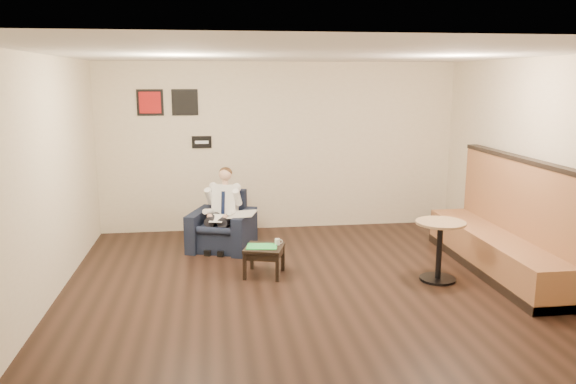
{
  "coord_description": "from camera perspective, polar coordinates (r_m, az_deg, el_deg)",
  "views": [
    {
      "loc": [
        -1.14,
        -6.33,
        2.54
      ],
      "look_at": [
        -0.11,
        1.2,
        0.99
      ],
      "focal_mm": 35.0,
      "sensor_mm": 36.0,
      "label": 1
    }
  ],
  "objects": [
    {
      "name": "art_print_left",
      "position": [
        9.37,
        -13.83,
        8.82
      ],
      "size": [
        0.42,
        0.03,
        0.42
      ],
      "primitive_type": "cube",
      "color": "#B51616",
      "rests_on": "wall_back"
    },
    {
      "name": "seated_man",
      "position": [
        8.35,
        -6.99,
        -2.12
      ],
      "size": [
        0.8,
        0.96,
        1.16
      ],
      "primitive_type": null,
      "rotation": [
        0.0,
        0.0,
        -0.34
      ],
      "color": "white",
      "rests_on": "armchair"
    },
    {
      "name": "banquette",
      "position": [
        7.89,
        20.69,
        -2.33
      ],
      "size": [
        0.7,
        2.93,
        1.5
      ],
      "primitive_type": "cube",
      "color": "#98613B",
      "rests_on": "ground"
    },
    {
      "name": "wall_left",
      "position": [
        6.69,
        -23.8,
        0.75
      ],
      "size": [
        0.02,
        6.0,
        2.8
      ],
      "primitive_type": "cube",
      "color": "#EFE2C4",
      "rests_on": "ground"
    },
    {
      "name": "newspaper",
      "position": [
        8.27,
        -4.62,
        -2.24
      ],
      "size": [
        0.48,
        0.55,
        0.01
      ],
      "primitive_type": "cube",
      "rotation": [
        0.0,
        0.0,
        -0.29
      ],
      "color": "silver",
      "rests_on": "armchair"
    },
    {
      "name": "coffee_mug",
      "position": [
        7.38,
        -1.09,
        -5.08
      ],
      "size": [
        0.09,
        0.09,
        0.08
      ],
      "primitive_type": "cylinder",
      "rotation": [
        0.0,
        0.0,
        -0.3
      ],
      "color": "white",
      "rests_on": "side_table"
    },
    {
      "name": "wall_front",
      "position": [
        3.7,
        10.66,
        -6.59
      ],
      "size": [
        6.0,
        0.02,
        2.8
      ],
      "primitive_type": "cube",
      "color": "#EFE2C4",
      "rests_on": "ground"
    },
    {
      "name": "seating_sign",
      "position": [
        9.37,
        -8.76,
        5.03
      ],
      "size": [
        0.32,
        0.02,
        0.2
      ],
      "primitive_type": "cube",
      "color": "black",
      "rests_on": "wall_back"
    },
    {
      "name": "lap_papers",
      "position": [
        8.28,
        -7.19,
        -2.67
      ],
      "size": [
        0.26,
        0.32,
        0.01
      ],
      "primitive_type": "cube",
      "rotation": [
        0.0,
        0.0,
        -0.27
      ],
      "color": "white",
      "rests_on": "seated_man"
    },
    {
      "name": "side_table",
      "position": [
        7.38,
        -2.43,
        -7.0
      ],
      "size": [
        0.59,
        0.59,
        0.39
      ],
      "primitive_type": "cube",
      "rotation": [
        0.0,
        0.0,
        -0.3
      ],
      "color": "black",
      "rests_on": "ground"
    },
    {
      "name": "armchair",
      "position": [
        8.49,
        -6.73,
        -2.98
      ],
      "size": [
        1.12,
        1.12,
        0.85
      ],
      "primitive_type": "cube",
      "rotation": [
        0.0,
        0.0,
        -0.34
      ],
      "color": "black",
      "rests_on": "ground"
    },
    {
      "name": "green_folder",
      "position": [
        7.31,
        -2.67,
        -5.55
      ],
      "size": [
        0.43,
        0.33,
        0.01
      ],
      "primitive_type": "cube",
      "rotation": [
        0.0,
        0.0,
        -0.16
      ],
      "color": "#29D154",
      "rests_on": "side_table"
    },
    {
      "name": "smartphone",
      "position": [
        7.44,
        -1.9,
        -5.24
      ],
      "size": [
        0.14,
        0.11,
        0.01
      ],
      "primitive_type": "cube",
      "rotation": [
        0.0,
        0.0,
        -0.47
      ],
      "color": "black",
      "rests_on": "side_table"
    },
    {
      "name": "wall_back",
      "position": [
        9.47,
        -0.82,
        4.61
      ],
      "size": [
        6.0,
        0.02,
        2.8
      ],
      "primitive_type": "cube",
      "color": "#EFE2C4",
      "rests_on": "ground"
    },
    {
      "name": "ceiling",
      "position": [
        6.44,
        2.5,
        13.85
      ],
      "size": [
        6.0,
        6.0,
        0.02
      ],
      "primitive_type": "cube",
      "color": "white",
      "rests_on": "wall_back"
    },
    {
      "name": "art_print_right",
      "position": [
        9.33,
        -10.43,
        8.95
      ],
      "size": [
        0.42,
        0.03,
        0.42
      ],
      "primitive_type": "cube",
      "color": "black",
      "rests_on": "wall_back"
    },
    {
      "name": "cafe_table",
      "position": [
        7.39,
        15.1,
        -5.81
      ],
      "size": [
        0.64,
        0.64,
        0.77
      ],
      "primitive_type": "cylinder",
      "rotation": [
        0.0,
        0.0,
        -0.03
      ],
      "color": "#A37F58",
      "rests_on": "ground"
    },
    {
      "name": "ground",
      "position": [
        6.91,
        2.29,
        -10.02
      ],
      "size": [
        6.0,
        6.0,
        0.0
      ],
      "primitive_type": "plane",
      "color": "black",
      "rests_on": "ground"
    },
    {
      "name": "wall_right",
      "position": [
        7.65,
        25.12,
        1.87
      ],
      "size": [
        0.02,
        6.0,
        2.8
      ],
      "primitive_type": "cube",
      "color": "#EFE2C4",
      "rests_on": "ground"
    }
  ]
}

